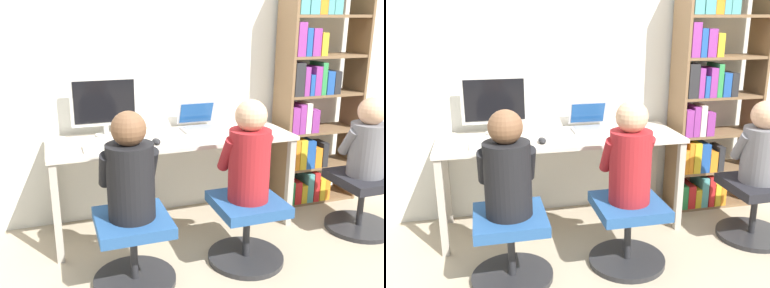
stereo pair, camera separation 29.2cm
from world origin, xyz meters
The scene contains 14 objects.
ground_plane centered at (0.00, 0.00, 0.00)m, with size 14.00×14.00×0.00m, color tan.
wall_back centered at (0.00, 0.67, 1.30)m, with size 10.00×0.05×2.60m.
desk centered at (0.00, 0.30, 0.67)m, with size 1.87×0.61×0.76m.
desktop_monitor centered at (-0.48, 0.50, 1.00)m, with size 0.51×0.17×0.46m.
laptop centered at (0.28, 0.47, 0.80)m, with size 0.32×0.29×0.22m.
keyboard centered at (-0.46, 0.15, 0.77)m, with size 0.44×0.16×0.03m.
computer_mouse_by_keyboard centered at (-0.16, 0.16, 0.78)m, with size 0.06×0.11×0.04m.
office_chair_left centered at (-0.45, -0.36, 0.26)m, with size 0.53×0.53×0.46m.
office_chair_right centered at (0.34, -0.34, 0.26)m, with size 0.53×0.53×0.46m.
person_at_monitor centered at (-0.45, -0.36, 0.76)m, with size 0.36×0.31×0.66m.
person_at_laptop centered at (0.34, -0.34, 0.77)m, with size 0.34×0.31×0.68m.
bookshelf centered at (1.29, 0.42, 0.97)m, with size 0.75×0.31×1.99m.
office_chair_side centered at (1.40, -0.21, 0.26)m, with size 0.53×0.53×0.46m.
person_near_shelf centered at (1.40, -0.21, 0.73)m, with size 0.35×0.29×0.61m.
Camera 2 is at (-0.59, -2.82, 1.64)m, focal length 40.00 mm.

